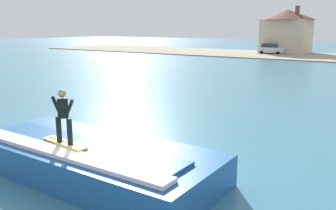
{
  "coord_description": "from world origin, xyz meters",
  "views": [
    {
      "loc": [
        6.84,
        -7.88,
        4.6
      ],
      "look_at": [
        -1.27,
        4.11,
        1.47
      ],
      "focal_mm": 38.5,
      "sensor_mm": 36.0,
      "label": 1
    }
  ],
  "objects_px": {
    "wave_crest": "(90,159)",
    "house_with_chimney": "(287,30)",
    "surfer": "(63,114)",
    "surfboard": "(65,143)",
    "car_near_shore": "(271,49)"
  },
  "relations": [
    {
      "from": "wave_crest",
      "to": "house_with_chimney",
      "type": "distance_m",
      "value": 59.52
    },
    {
      "from": "surfer",
      "to": "surfboard",
      "type": "bearing_deg",
      "value": 146.7
    },
    {
      "from": "wave_crest",
      "to": "surfboard",
      "type": "relative_size",
      "value": 4.5
    },
    {
      "from": "car_near_shore",
      "to": "surfboard",
      "type": "bearing_deg",
      "value": -77.83
    },
    {
      "from": "surfboard",
      "to": "car_near_shore",
      "type": "xyz_separation_m",
      "value": [
        -11.85,
        54.98,
        -0.19
      ]
    },
    {
      "from": "surfer",
      "to": "car_near_shore",
      "type": "height_order",
      "value": "surfer"
    },
    {
      "from": "wave_crest",
      "to": "car_near_shore",
      "type": "bearing_deg",
      "value": 102.7
    },
    {
      "from": "car_near_shore",
      "to": "house_with_chimney",
      "type": "height_order",
      "value": "house_with_chimney"
    },
    {
      "from": "surfer",
      "to": "wave_crest",
      "type": "bearing_deg",
      "value": 66.75
    },
    {
      "from": "wave_crest",
      "to": "surfboard",
      "type": "distance_m",
      "value": 0.96
    },
    {
      "from": "car_near_shore",
      "to": "house_with_chimney",
      "type": "distance_m",
      "value": 5.33
    },
    {
      "from": "surfboard",
      "to": "car_near_shore",
      "type": "distance_m",
      "value": 56.24
    },
    {
      "from": "car_near_shore",
      "to": "house_with_chimney",
      "type": "xyz_separation_m",
      "value": [
        1.29,
        4.03,
        3.24
      ]
    },
    {
      "from": "surfer",
      "to": "house_with_chimney",
      "type": "bearing_deg",
      "value": 100.24
    },
    {
      "from": "surfer",
      "to": "car_near_shore",
      "type": "distance_m",
      "value": 56.34
    }
  ]
}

